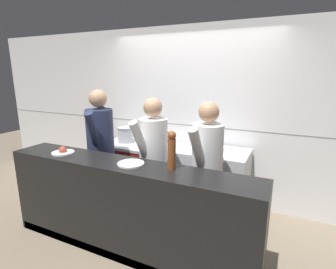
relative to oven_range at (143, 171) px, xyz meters
name	(u,v)px	position (x,y,z in m)	size (l,w,h in m)	color
ground_plane	(150,238)	(0.63, -0.90, -0.44)	(14.00, 14.00, 0.00)	#7F705B
wall_back_tiled	(191,115)	(0.63, 0.40, 0.86)	(8.00, 0.06, 2.60)	white
oven_range	(143,171)	(0.00, 0.00, 0.00)	(1.22, 0.71, 0.87)	maroon
prep_counter	(213,182)	(1.12, 0.00, 0.02)	(0.92, 0.65, 0.91)	#B7BABF
pass_counter	(125,208)	(0.49, -1.19, 0.07)	(2.87, 0.45, 1.02)	black
stock_pot	(126,134)	(-0.30, -0.01, 0.56)	(0.25, 0.25, 0.24)	#B7BABF
sauce_pot	(163,140)	(0.35, -0.01, 0.54)	(0.28, 0.28, 0.20)	beige
mixing_bowl_steel	(218,147)	(1.15, 0.04, 0.52)	(0.25, 0.25, 0.08)	#B7BABF
plated_dish_main	(63,152)	(-0.35, -1.21, 0.60)	(0.25, 0.25, 0.09)	white
plated_dish_appetiser	(131,164)	(0.57, -1.18, 0.59)	(0.27, 0.27, 0.02)	white
pepper_mill	(172,150)	(1.01, -1.12, 0.78)	(0.08, 0.08, 0.38)	brown
chef_head_cook	(101,148)	(-0.23, -0.68, 0.52)	(0.45, 0.74, 1.73)	black
chef_sous	(154,159)	(0.57, -0.69, 0.49)	(0.41, 0.72, 1.66)	black
chef_line	(207,169)	(1.23, -0.70, 0.48)	(0.39, 0.72, 1.65)	black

